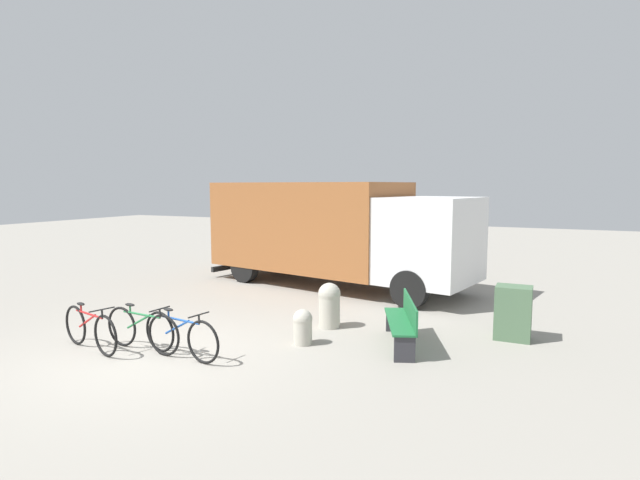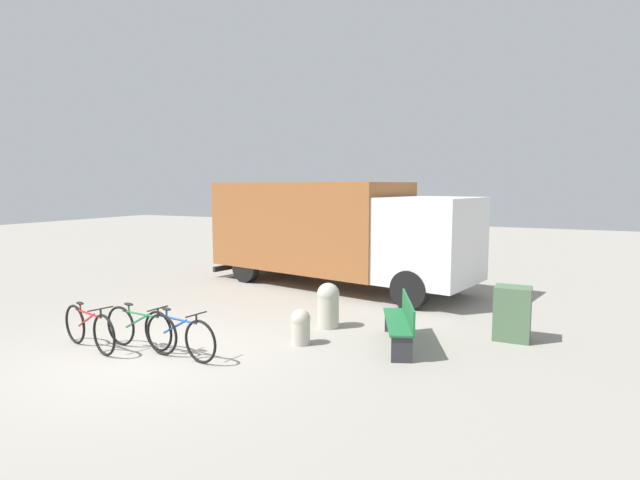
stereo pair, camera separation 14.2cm
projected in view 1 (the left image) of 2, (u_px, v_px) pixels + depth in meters
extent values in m
plane|color=gray|center=(148.00, 357.00, 8.28)|extent=(60.00, 60.00, 0.00)
cube|color=#99592D|center=(308.00, 225.00, 14.47)|extent=(5.94, 3.56, 2.46)
cube|color=silver|center=(430.00, 240.00, 12.25)|extent=(2.47, 2.76, 2.09)
cube|color=black|center=(240.00, 265.00, 16.30)|extent=(0.57, 2.36, 0.16)
cylinder|color=black|center=(447.00, 275.00, 13.24)|extent=(0.94, 0.45, 0.90)
cylinder|color=black|center=(410.00, 289.00, 11.49)|extent=(0.94, 0.45, 0.90)
cylinder|color=black|center=(292.00, 258.00, 16.38)|extent=(0.94, 0.45, 0.90)
cylinder|color=black|center=(244.00, 267.00, 14.63)|extent=(0.94, 0.45, 0.90)
cube|color=#1E6638|center=(399.00, 321.00, 8.82)|extent=(1.04, 1.84, 0.04)
cube|color=#1E6638|center=(410.00, 311.00, 8.78)|extent=(0.70, 1.70, 0.42)
cube|color=#2D2D33|center=(405.00, 350.00, 7.99)|extent=(0.33, 0.17, 0.42)
cube|color=#2D2D33|center=(395.00, 321.00, 9.69)|extent=(0.33, 0.17, 0.42)
torus|color=black|center=(76.00, 325.00, 8.89)|extent=(0.70, 0.21, 0.71)
torus|color=black|center=(106.00, 336.00, 8.25)|extent=(0.70, 0.21, 0.71)
cylinder|color=red|center=(89.00, 314.00, 8.54)|extent=(0.86, 0.24, 0.04)
cylinder|color=red|center=(87.00, 321.00, 8.60)|extent=(0.58, 0.17, 0.33)
cylinder|color=red|center=(81.00, 308.00, 8.71)|extent=(0.03, 0.03, 0.12)
ellipsoid|color=black|center=(81.00, 304.00, 8.70)|extent=(0.23, 0.14, 0.05)
cylinder|color=black|center=(102.00, 314.00, 8.26)|extent=(0.03, 0.03, 0.15)
cylinder|color=black|center=(102.00, 310.00, 8.25)|extent=(0.13, 0.43, 0.02)
torus|color=black|center=(122.00, 326.00, 8.79)|extent=(0.71, 0.10, 0.71)
torus|color=black|center=(164.00, 335.00, 8.29)|extent=(0.71, 0.10, 0.71)
cylinder|color=#26723F|center=(142.00, 314.00, 8.51)|extent=(0.88, 0.10, 0.04)
cylinder|color=#26723F|center=(139.00, 321.00, 8.56)|extent=(0.58, 0.08, 0.33)
cylinder|color=#26723F|center=(130.00, 309.00, 8.64)|extent=(0.03, 0.03, 0.12)
ellipsoid|color=black|center=(130.00, 305.00, 8.64)|extent=(0.23, 0.11, 0.05)
cylinder|color=black|center=(160.00, 313.00, 8.29)|extent=(0.03, 0.03, 0.15)
cylinder|color=black|center=(160.00, 309.00, 8.28)|extent=(0.06, 0.44, 0.02)
torus|color=black|center=(160.00, 332.00, 8.48)|extent=(0.71, 0.14, 0.71)
torus|color=black|center=(203.00, 342.00, 7.92)|extent=(0.71, 0.14, 0.71)
cylinder|color=#1E4C9E|center=(180.00, 320.00, 8.17)|extent=(0.87, 0.16, 0.04)
cylinder|color=#1E4C9E|center=(177.00, 327.00, 8.22)|extent=(0.58, 0.12, 0.33)
cylinder|color=#1E4C9E|center=(169.00, 314.00, 8.32)|extent=(0.03, 0.03, 0.12)
ellipsoid|color=black|center=(168.00, 309.00, 8.31)|extent=(0.23, 0.12, 0.05)
cylinder|color=black|center=(199.00, 319.00, 7.92)|extent=(0.03, 0.03, 0.15)
cylinder|color=black|center=(199.00, 315.00, 7.91)|extent=(0.09, 0.44, 0.02)
cylinder|color=#B2AD9E|center=(303.00, 332.00, 8.91)|extent=(0.33, 0.33, 0.46)
sphere|color=#B2AD9E|center=(303.00, 319.00, 8.88)|extent=(0.35, 0.35, 0.35)
cylinder|color=#B2AD9E|center=(329.00, 311.00, 9.97)|extent=(0.43, 0.43, 0.68)
sphere|color=#B2AD9E|center=(329.00, 294.00, 9.93)|extent=(0.45, 0.45, 0.45)
cube|color=#4C6B4C|center=(513.00, 313.00, 9.18)|extent=(0.63, 0.49, 1.00)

